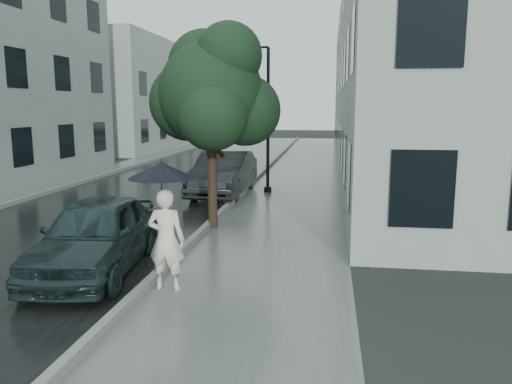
% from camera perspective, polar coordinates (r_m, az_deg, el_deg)
% --- Properties ---
extents(ground, '(120.00, 120.00, 0.00)m').
position_cam_1_polar(ground, '(8.95, -2.05, -10.85)').
color(ground, black).
rests_on(ground, ground).
extents(sidewalk, '(3.50, 60.00, 0.01)m').
position_cam_1_polar(sidewalk, '(20.52, 4.67, 0.90)').
color(sidewalk, slate).
rests_on(sidewalk, ground).
extents(kerb_near, '(0.15, 60.00, 0.15)m').
position_cam_1_polar(kerb_near, '(20.71, -0.37, 1.21)').
color(kerb_near, slate).
rests_on(kerb_near, ground).
extents(asphalt_road, '(6.85, 60.00, 0.00)m').
position_cam_1_polar(asphalt_road, '(21.52, -9.62, 1.20)').
color(asphalt_road, black).
rests_on(asphalt_road, ground).
extents(kerb_far, '(0.15, 60.00, 0.15)m').
position_cam_1_polar(kerb_far, '(22.83, -18.02, 1.53)').
color(kerb_far, slate).
rests_on(kerb_far, ground).
extents(sidewalk_far, '(1.70, 60.00, 0.01)m').
position_cam_1_polar(sidewalk_far, '(23.26, -20.06, 1.38)').
color(sidewalk_far, '#4C5451').
rests_on(sidewalk_far, ground).
extents(building_near, '(7.02, 36.00, 9.00)m').
position_cam_1_polar(building_near, '(28.05, 16.79, 12.10)').
color(building_near, '#94A19B').
rests_on(building_near, ground).
extents(building_far_b, '(7.02, 18.00, 8.00)m').
position_cam_1_polar(building_far_b, '(41.20, -13.71, 10.66)').
color(building_far_b, '#94A19B').
rests_on(building_far_b, ground).
extents(pedestrian, '(0.66, 0.45, 1.78)m').
position_cam_1_polar(pedestrian, '(8.72, -10.22, -5.38)').
color(pedestrian, silver).
rests_on(pedestrian, sidewalk).
extents(umbrella, '(1.36, 1.36, 1.35)m').
position_cam_1_polar(umbrella, '(8.50, -10.79, 2.45)').
color(umbrella, black).
rests_on(umbrella, ground).
extents(street_tree, '(3.47, 3.16, 5.20)m').
position_cam_1_polar(street_tree, '(12.95, -5.05, 11.27)').
color(street_tree, '#332619').
rests_on(street_tree, ground).
extents(lamp_post, '(0.85, 0.32, 5.35)m').
position_cam_1_polar(lamp_post, '(18.37, 0.92, 9.44)').
color(lamp_post, black).
rests_on(lamp_post, ground).
extents(car_near, '(2.11, 4.35, 1.43)m').
position_cam_1_polar(car_near, '(10.08, -17.79, -4.67)').
color(car_near, '#192A2B').
rests_on(car_near, ground).
extents(car_far, '(1.77, 4.76, 1.55)m').
position_cam_1_polar(car_far, '(17.96, -3.71, 2.16)').
color(car_far, black).
rests_on(car_far, ground).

